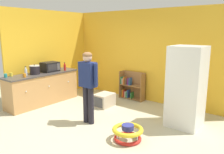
{
  "coord_description": "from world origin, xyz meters",
  "views": [
    {
      "loc": [
        3.28,
        -3.53,
        2.1
      ],
      "look_at": [
        0.17,
        0.42,
        1.05
      ],
      "focal_mm": 35.94,
      "sensor_mm": 36.0,
      "label": 1
    }
  ],
  "objects_px": {
    "clear_bottle": "(26,72)",
    "orange_cup": "(24,75)",
    "refrigerator": "(186,87)",
    "standing_person": "(88,81)",
    "kitchen_counter": "(43,88)",
    "ketchup_bottle": "(65,67)",
    "crock_pot": "(35,70)",
    "banana_bunch": "(56,68)",
    "yellow_cup": "(11,75)",
    "teal_cup": "(6,76)",
    "pet_carrier": "(104,100)",
    "microwave": "(50,67)",
    "baby_walker": "(128,133)",
    "white_cup": "(35,71)",
    "bookshelf": "(131,87)"
  },
  "relations": [
    {
      "from": "kitchen_counter",
      "to": "clear_bottle",
      "type": "distance_m",
      "value": 0.71
    },
    {
      "from": "refrigerator",
      "to": "standing_person",
      "type": "xyz_separation_m",
      "value": [
        -1.78,
        -1.23,
        0.1
      ]
    },
    {
      "from": "white_cup",
      "to": "yellow_cup",
      "type": "relative_size",
      "value": 1.0
    },
    {
      "from": "pet_carrier",
      "to": "microwave",
      "type": "distance_m",
      "value": 1.91
    },
    {
      "from": "white_cup",
      "to": "kitchen_counter",
      "type": "bearing_deg",
      "value": 11.42
    },
    {
      "from": "baby_walker",
      "to": "yellow_cup",
      "type": "height_order",
      "value": "yellow_cup"
    },
    {
      "from": "baby_walker",
      "to": "pet_carrier",
      "type": "xyz_separation_m",
      "value": [
        -1.65,
        1.25,
        0.02
      ]
    },
    {
      "from": "orange_cup",
      "to": "teal_cup",
      "type": "bearing_deg",
      "value": -140.33
    },
    {
      "from": "standing_person",
      "to": "microwave",
      "type": "height_order",
      "value": "standing_person"
    },
    {
      "from": "kitchen_counter",
      "to": "banana_bunch",
      "type": "bearing_deg",
      "value": 105.53
    },
    {
      "from": "orange_cup",
      "to": "yellow_cup",
      "type": "bearing_deg",
      "value": -158.25
    },
    {
      "from": "bookshelf",
      "to": "yellow_cup",
      "type": "xyz_separation_m",
      "value": [
        -2.0,
        -2.75,
        0.58
      ]
    },
    {
      "from": "pet_carrier",
      "to": "teal_cup",
      "type": "distance_m",
      "value": 2.68
    },
    {
      "from": "microwave",
      "to": "banana_bunch",
      "type": "distance_m",
      "value": 0.39
    },
    {
      "from": "bookshelf",
      "to": "crock_pot",
      "type": "relative_size",
      "value": 3.07
    },
    {
      "from": "bookshelf",
      "to": "banana_bunch",
      "type": "xyz_separation_m",
      "value": [
        -1.95,
        -1.32,
        0.56
      ]
    },
    {
      "from": "bookshelf",
      "to": "pet_carrier",
      "type": "xyz_separation_m",
      "value": [
        -0.19,
        -1.07,
        -0.19
      ]
    },
    {
      "from": "baby_walker",
      "to": "microwave",
      "type": "distance_m",
      "value": 3.43
    },
    {
      "from": "kitchen_counter",
      "to": "bookshelf",
      "type": "bearing_deg",
      "value": 47.96
    },
    {
      "from": "clear_bottle",
      "to": "orange_cup",
      "type": "xyz_separation_m",
      "value": [
        0.21,
        -0.17,
        -0.05
      ]
    },
    {
      "from": "kitchen_counter",
      "to": "orange_cup",
      "type": "relative_size",
      "value": 22.77
    },
    {
      "from": "white_cup",
      "to": "baby_walker",
      "type": "bearing_deg",
      "value": -5.08
    },
    {
      "from": "kitchen_counter",
      "to": "bookshelf",
      "type": "relative_size",
      "value": 2.55
    },
    {
      "from": "standing_person",
      "to": "refrigerator",
      "type": "bearing_deg",
      "value": 34.56
    },
    {
      "from": "refrigerator",
      "to": "orange_cup",
      "type": "xyz_separation_m",
      "value": [
        -3.67,
        -1.64,
        0.06
      ]
    },
    {
      "from": "yellow_cup",
      "to": "standing_person",
      "type": "bearing_deg",
      "value": 14.1
    },
    {
      "from": "refrigerator",
      "to": "standing_person",
      "type": "distance_m",
      "value": 2.17
    },
    {
      "from": "pet_carrier",
      "to": "microwave",
      "type": "xyz_separation_m",
      "value": [
        -1.6,
        -0.59,
        0.86
      ]
    },
    {
      "from": "teal_cup",
      "to": "white_cup",
      "type": "relative_size",
      "value": 1.0
    },
    {
      "from": "pet_carrier",
      "to": "orange_cup",
      "type": "bearing_deg",
      "value": -133.08
    },
    {
      "from": "kitchen_counter",
      "to": "yellow_cup",
      "type": "relative_size",
      "value": 22.77
    },
    {
      "from": "clear_bottle",
      "to": "ketchup_bottle",
      "type": "relative_size",
      "value": 1.0
    },
    {
      "from": "standing_person",
      "to": "baby_walker",
      "type": "relative_size",
      "value": 2.71
    },
    {
      "from": "banana_bunch",
      "to": "yellow_cup",
      "type": "bearing_deg",
      "value": -91.89
    },
    {
      "from": "refrigerator",
      "to": "ketchup_bottle",
      "type": "relative_size",
      "value": 7.24
    },
    {
      "from": "teal_cup",
      "to": "baby_walker",
      "type": "bearing_deg",
      "value": 9.58
    },
    {
      "from": "baby_walker",
      "to": "orange_cup",
      "type": "height_order",
      "value": "orange_cup"
    },
    {
      "from": "standing_person",
      "to": "white_cup",
      "type": "xyz_separation_m",
      "value": [
        -2.27,
        0.16,
        -0.04
      ]
    },
    {
      "from": "ketchup_bottle",
      "to": "crock_pot",
      "type": "bearing_deg",
      "value": -102.18
    },
    {
      "from": "baby_walker",
      "to": "banana_bunch",
      "type": "bearing_deg",
      "value": 163.7
    },
    {
      "from": "refrigerator",
      "to": "banana_bunch",
      "type": "height_order",
      "value": "refrigerator"
    },
    {
      "from": "refrigerator",
      "to": "standing_person",
      "type": "relative_size",
      "value": 1.09
    },
    {
      "from": "banana_bunch",
      "to": "orange_cup",
      "type": "xyz_separation_m",
      "value": [
        0.34,
        -1.27,
        0.02
      ]
    },
    {
      "from": "baby_walker",
      "to": "teal_cup",
      "type": "height_order",
      "value": "teal_cup"
    },
    {
      "from": "standing_person",
      "to": "banana_bunch",
      "type": "xyz_separation_m",
      "value": [
        -2.22,
        0.85,
        -0.06
      ]
    },
    {
      "from": "teal_cup",
      "to": "white_cup",
      "type": "distance_m",
      "value": 0.89
    },
    {
      "from": "clear_bottle",
      "to": "crock_pot",
      "type": "bearing_deg",
      "value": 77.91
    },
    {
      "from": "refrigerator",
      "to": "teal_cup",
      "type": "bearing_deg",
      "value": -154.2
    },
    {
      "from": "teal_cup",
      "to": "orange_cup",
      "type": "xyz_separation_m",
      "value": [
        0.37,
        0.31,
        0.0
      ]
    },
    {
      "from": "standing_person",
      "to": "pet_carrier",
      "type": "xyz_separation_m",
      "value": [
        -0.46,
        1.11,
        -0.81
      ]
    }
  ]
}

